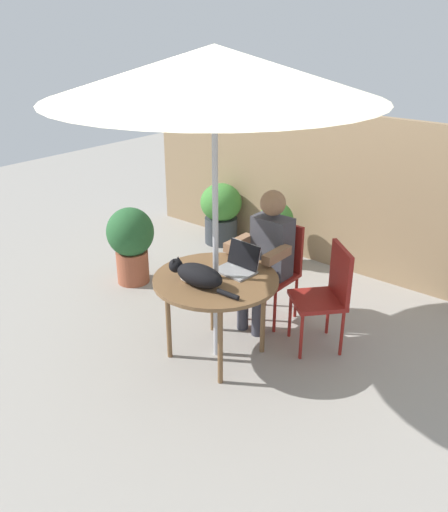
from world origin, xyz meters
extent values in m
plane|color=gray|center=(0.00, 0.00, 0.00)|extent=(14.00, 14.00, 0.00)
cube|color=#937756|center=(0.00, 2.17, 0.84)|extent=(5.43, 0.08, 1.68)
cylinder|color=brown|center=(0.00, 0.00, 0.69)|extent=(0.98, 0.98, 0.03)
cylinder|color=brown|center=(0.27, 0.27, 0.34)|extent=(0.04, 0.04, 0.67)
cylinder|color=brown|center=(-0.27, 0.27, 0.34)|extent=(0.04, 0.04, 0.67)
cylinder|color=brown|center=(-0.27, -0.27, 0.34)|extent=(0.04, 0.04, 0.67)
cylinder|color=brown|center=(0.27, -0.27, 0.34)|extent=(0.04, 0.04, 0.67)
cylinder|color=#B7B7BC|center=(0.00, 0.00, 1.10)|extent=(0.04, 0.04, 2.20)
cone|color=beige|center=(0.00, 0.00, 2.22)|extent=(2.32, 2.32, 0.35)
sphere|color=#B7B7BC|center=(0.00, 0.00, 2.23)|extent=(0.06, 0.06, 0.06)
cube|color=maroon|center=(0.00, 0.76, 0.43)|extent=(0.40, 0.40, 0.04)
cube|color=maroon|center=(0.00, 0.94, 0.67)|extent=(0.40, 0.04, 0.44)
cylinder|color=maroon|center=(0.17, 0.93, 0.21)|extent=(0.03, 0.03, 0.41)
cylinder|color=maroon|center=(-0.17, 0.93, 0.21)|extent=(0.03, 0.03, 0.41)
cylinder|color=maroon|center=(-0.17, 0.59, 0.21)|extent=(0.03, 0.03, 0.41)
cylinder|color=maroon|center=(0.17, 0.59, 0.21)|extent=(0.03, 0.03, 0.41)
cube|color=maroon|center=(0.55, 0.63, 0.43)|extent=(0.56, 0.56, 0.04)
cube|color=maroon|center=(0.67, 0.76, 0.67)|extent=(0.32, 0.29, 0.44)
cylinder|color=maroon|center=(0.79, 0.64, 0.21)|extent=(0.03, 0.03, 0.41)
cylinder|color=maroon|center=(0.54, 0.87, 0.21)|extent=(0.03, 0.03, 0.41)
cylinder|color=maroon|center=(0.31, 0.61, 0.21)|extent=(0.03, 0.03, 0.41)
cylinder|color=maroon|center=(0.57, 0.39, 0.21)|extent=(0.03, 0.03, 0.41)
cube|color=#3F3F47|center=(0.00, 0.76, 0.72)|extent=(0.34, 0.20, 0.54)
sphere|color=#936B4C|center=(0.00, 0.75, 1.12)|extent=(0.22, 0.22, 0.22)
cube|color=#383842|center=(-0.08, 0.61, 0.50)|extent=(0.12, 0.30, 0.12)
cylinder|color=#383842|center=(-0.08, 0.46, 0.22)|extent=(0.10, 0.10, 0.45)
cube|color=#383842|center=(0.08, 0.61, 0.50)|extent=(0.12, 0.30, 0.12)
cylinder|color=#383842|center=(0.08, 0.46, 0.22)|extent=(0.10, 0.10, 0.45)
cube|color=#936B4C|center=(-0.20, 0.54, 0.77)|extent=(0.08, 0.32, 0.08)
cube|color=#936B4C|center=(0.20, 0.54, 0.77)|extent=(0.08, 0.32, 0.08)
cube|color=gray|center=(0.05, 0.17, 0.71)|extent=(0.31, 0.24, 0.02)
cube|color=black|center=(0.06, 0.28, 0.82)|extent=(0.30, 0.07, 0.20)
cube|color=gray|center=(0.06, 0.28, 0.82)|extent=(0.30, 0.07, 0.20)
ellipsoid|color=black|center=(-0.01, -0.18, 0.79)|extent=(0.41, 0.22, 0.17)
sphere|color=black|center=(-0.23, -0.20, 0.81)|extent=(0.11, 0.11, 0.11)
ellipsoid|color=white|center=(-0.12, -0.19, 0.75)|extent=(0.13, 0.13, 0.09)
cylinder|color=black|center=(0.27, -0.19, 0.73)|extent=(0.18, 0.05, 0.04)
cone|color=black|center=(-0.24, -0.17, 0.86)|extent=(0.04, 0.04, 0.03)
cone|color=black|center=(-0.23, -0.23, 0.86)|extent=(0.04, 0.04, 0.03)
cylinder|color=#33383D|center=(-1.52, 1.88, 0.16)|extent=(0.40, 0.40, 0.32)
ellipsoid|color=#3D7F33|center=(-1.52, 1.88, 0.51)|extent=(0.50, 0.50, 0.46)
cylinder|color=#595654|center=(-0.65, 1.78, 0.17)|extent=(0.29, 0.29, 0.33)
ellipsoid|color=#3D7F33|center=(-0.65, 1.78, 0.51)|extent=(0.38, 0.38, 0.42)
cylinder|color=#9E5138|center=(-1.54, 0.46, 0.17)|extent=(0.33, 0.33, 0.34)
ellipsoid|color=#26592D|center=(-1.54, 0.46, 0.56)|extent=(0.48, 0.48, 0.50)
camera|label=1|loc=(2.43, -2.84, 2.55)|focal=37.78mm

